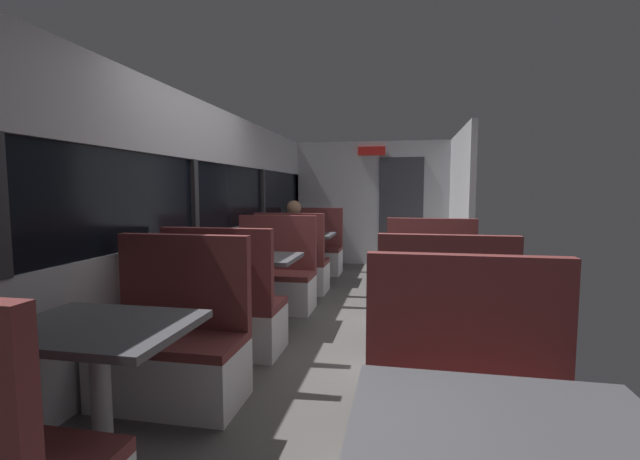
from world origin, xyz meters
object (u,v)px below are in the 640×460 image
Objects in this scene: bench_mid_window_facing_entry at (274,281)px; coffee_cup_secondary at (430,260)px; dining_table_far_window at (304,240)px; dining_table_front_aisle at (508,459)px; bench_rear_aisle_facing_end at (443,336)px; dining_table_near_window at (98,344)px; seated_passenger at (294,253)px; dining_table_rear_aisle at (437,276)px; bench_far_window_facing_end at (292,268)px; bench_far_window_facing_entry at (313,254)px; bench_front_aisle_facing_entry at (468,430)px; bench_mid_window_facing_end at (226,315)px; bench_rear_aisle_facing_entry at (431,292)px; coffee_cup_primary at (236,250)px; bench_near_window_facing_entry at (173,352)px; dining_table_mid_window at (253,266)px.

bench_mid_window_facing_entry is 12.22× the size of coffee_cup_secondary.
coffee_cup_secondary is (1.73, -2.48, 0.15)m from dining_table_far_window.
dining_table_far_window and dining_table_front_aisle have the same top height.
bench_rear_aisle_facing_end is 0.83m from coffee_cup_secondary.
coffee_cup_secondary is (1.73, 2.06, 0.15)m from dining_table_near_window.
dining_table_near_window is 0.71× the size of seated_passenger.
bench_rear_aisle_facing_end is (0.00, -0.70, -0.31)m from dining_table_rear_aisle.
bench_far_window_facing_end is at bearing 135.32° from dining_table_rear_aisle.
seated_passenger is (0.00, -1.33, 0.21)m from bench_far_window_facing_entry.
coffee_cup_secondary is at bearing 91.83° from bench_front_aisle_facing_entry.
seated_passenger is (0.00, 0.94, 0.21)m from bench_mid_window_facing_entry.
seated_passenger is at bearing 125.15° from bench_rear_aisle_facing_end.
bench_far_window_facing_entry is (0.00, 1.40, 0.00)m from bench_far_window_facing_end.
bench_mid_window_facing_end is 1.00× the size of bench_mid_window_facing_entry.
coffee_cup_primary is at bearing -166.91° from bench_rear_aisle_facing_entry.
dining_table_near_window is at bearing -122.88° from bench_rear_aisle_facing_entry.
bench_front_aisle_facing_entry is at bearing 90.00° from dining_table_front_aisle.
bench_far_window_facing_end is at bearing 90.00° from bench_near_window_facing_entry.
coffee_cup_primary is (-0.19, -2.23, 0.15)m from dining_table_far_window.
bench_far_window_facing_entry is at bearing 90.00° from dining_table_far_window.
bench_mid_window_facing_end is 1.00× the size of bench_far_window_facing_end.
bench_rear_aisle_facing_entry is at bearing -54.06° from bench_far_window_facing_entry.
bench_far_window_facing_end is at bearing 90.00° from bench_mid_window_facing_entry.
bench_rear_aisle_facing_end is at bearing 90.00° from bench_front_aisle_facing_entry.
dining_table_near_window is 2.27m from dining_table_mid_window.
dining_table_rear_aisle is at bearing 90.00° from bench_rear_aisle_facing_end.
dining_table_rear_aisle is at bearing -26.68° from bench_mid_window_facing_entry.
bench_far_window_facing_entry is at bearing 90.00° from bench_near_window_facing_entry.
coffee_cup_secondary is (-0.06, 0.69, 0.46)m from bench_rear_aisle_facing_end.
bench_rear_aisle_facing_entry is (1.79, -0.20, 0.00)m from bench_mid_window_facing_entry.
dining_table_rear_aisle is at bearing -45.83° from seated_passenger.
bench_front_aisle_facing_entry is 1.99m from dining_table_rear_aisle.
seated_passenger is at bearing 90.00° from bench_mid_window_facing_end.
coffee_cup_primary is 1.00× the size of coffee_cup_secondary.
bench_near_window_facing_entry is at bearing -83.13° from coffee_cup_primary.
bench_rear_aisle_facing_entry is 2.13m from seated_passenger.
bench_rear_aisle_facing_entry reaches higher than dining_table_far_window.
bench_far_window_facing_entry is at bearing 109.20° from bench_front_aisle_facing_entry.
dining_table_far_window is 4.80m from bench_front_aisle_facing_entry.
bench_near_window_facing_entry is at bearing 161.47° from bench_front_aisle_facing_entry.
dining_table_near_window is 2.69m from coffee_cup_secondary.
coffee_cup_secondary is (1.73, -1.78, 0.46)m from bench_far_window_facing_end.
bench_mid_window_facing_end and bench_far_window_facing_end have the same top height.
dining_table_far_window is 0.82× the size of bench_front_aisle_facing_entry.
bench_near_window_facing_entry is at bearing -90.00° from dining_table_mid_window.
coffee_cup_primary is at bearing 154.71° from bench_rear_aisle_facing_end.
dining_table_far_window is at bearing 90.00° from seated_passenger.
dining_table_near_window is 1.89m from dining_table_front_aisle.
bench_rear_aisle_facing_entry is 12.22× the size of coffee_cup_primary.
seated_passenger is 2.55m from coffee_cup_secondary.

